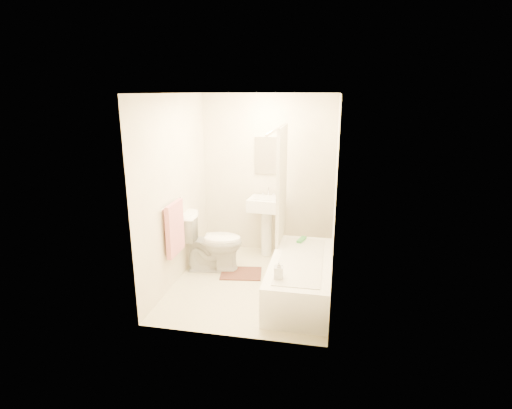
% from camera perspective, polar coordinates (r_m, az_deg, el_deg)
% --- Properties ---
extents(floor, '(2.40, 2.40, 0.00)m').
position_cam_1_polar(floor, '(5.33, -0.52, -11.12)').
color(floor, beige).
rests_on(floor, ground).
extents(ceiling, '(2.40, 2.40, 0.00)m').
position_cam_1_polar(ceiling, '(4.75, -0.60, 15.62)').
color(ceiling, white).
rests_on(ceiling, ground).
extents(wall_back, '(2.00, 0.02, 2.40)m').
position_cam_1_polar(wall_back, '(6.06, 1.73, 4.24)').
color(wall_back, beige).
rests_on(wall_back, ground).
extents(wall_left, '(0.02, 2.40, 2.40)m').
position_cam_1_polar(wall_left, '(5.19, -11.44, 1.96)').
color(wall_left, beige).
rests_on(wall_left, ground).
extents(wall_right, '(0.02, 2.40, 2.40)m').
position_cam_1_polar(wall_right, '(4.81, 11.19, 0.87)').
color(wall_right, beige).
rests_on(wall_right, ground).
extents(mirror, '(0.40, 0.03, 0.55)m').
position_cam_1_polar(mirror, '(5.98, 1.72, 7.01)').
color(mirror, white).
rests_on(mirror, wall_back).
extents(curtain_rod, '(0.03, 1.70, 0.03)m').
position_cam_1_polar(curtain_rod, '(4.82, 3.22, 10.84)').
color(curtain_rod, silver).
rests_on(curtain_rod, wall_back).
extents(shower_curtain, '(0.04, 0.80, 1.55)m').
position_cam_1_polar(shower_curtain, '(5.33, 3.68, 2.83)').
color(shower_curtain, silver).
rests_on(shower_curtain, curtain_rod).
extents(towel_bar, '(0.02, 0.60, 0.02)m').
position_cam_1_polar(towel_bar, '(4.98, -12.03, 0.14)').
color(towel_bar, silver).
rests_on(towel_bar, wall_left).
extents(towel, '(0.06, 0.45, 0.66)m').
position_cam_1_polar(towel, '(5.06, -11.51, -3.36)').
color(towel, '#CC7266').
rests_on(towel, towel_bar).
extents(toilet_paper, '(0.11, 0.12, 0.12)m').
position_cam_1_polar(toilet_paper, '(5.41, -9.99, -2.91)').
color(toilet_paper, white).
rests_on(toilet_paper, wall_left).
extents(toilet, '(0.89, 0.59, 0.81)m').
position_cam_1_polar(toilet, '(5.60, -6.20, -5.32)').
color(toilet, white).
rests_on(toilet, floor).
extents(sink, '(0.53, 0.44, 0.99)m').
position_cam_1_polar(sink, '(6.00, 1.48, -2.87)').
color(sink, white).
rests_on(sink, floor).
extents(bathtub, '(0.72, 1.64, 0.46)m').
position_cam_1_polar(bathtub, '(4.97, 6.37, -10.35)').
color(bathtub, white).
rests_on(bathtub, floor).
extents(bath_mat, '(0.60, 0.49, 0.02)m').
position_cam_1_polar(bath_mat, '(5.57, -2.14, -9.81)').
color(bath_mat, '#542F22').
rests_on(bath_mat, floor).
extents(soap_bottle, '(0.10, 0.10, 0.21)m').
position_cam_1_polar(soap_bottle, '(4.36, 3.25, -9.32)').
color(soap_bottle, silver).
rests_on(soap_bottle, bathtub).
extents(scrub_brush, '(0.12, 0.23, 0.04)m').
position_cam_1_polar(scrub_brush, '(5.45, 6.53, -5.07)').
color(scrub_brush, green).
rests_on(scrub_brush, bathtub).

